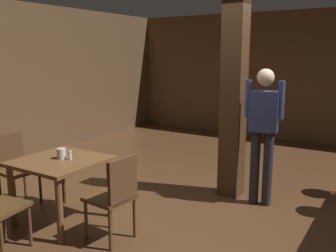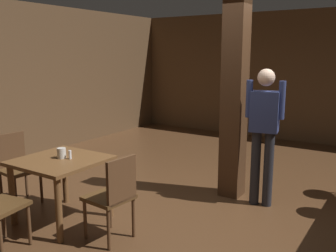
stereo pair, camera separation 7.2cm
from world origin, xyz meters
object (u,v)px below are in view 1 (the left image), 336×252
dining_table (61,170)px  chair_west (15,165)px  chair_east (115,194)px  salt_shaker (70,155)px  napkin_cup (61,154)px  standing_person (263,127)px

dining_table → chair_west: chair_west is taller
chair_east → salt_shaker: 0.78m
chair_east → salt_shaker: (-0.72, 0.10, 0.28)m
salt_shaker → napkin_cup: bearing=-166.1°
dining_table → standing_person: bearing=43.7°
dining_table → napkin_cup: size_ratio=7.68×
chair_west → chair_east: 1.71m
salt_shaker → standing_person: standing_person is taller
dining_table → chair_east: (0.82, -0.04, -0.10)m
dining_table → napkin_cup: 0.19m
chair_west → standing_person: (2.64, 1.64, 0.50)m
dining_table → salt_shaker: salt_shaker is taller
chair_west → chair_east: size_ratio=1.00×
napkin_cup → salt_shaker: bearing=13.9°
chair_west → standing_person: 3.15m
chair_west → salt_shaker: 1.02m
dining_table → standing_person: 2.47m
napkin_cup → chair_west: bearing=179.3°
chair_west → napkin_cup: bearing=-0.7°
chair_east → salt_shaker: bearing=172.1°
salt_shaker → dining_table: bearing=-150.2°
napkin_cup → salt_shaker: 0.11m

